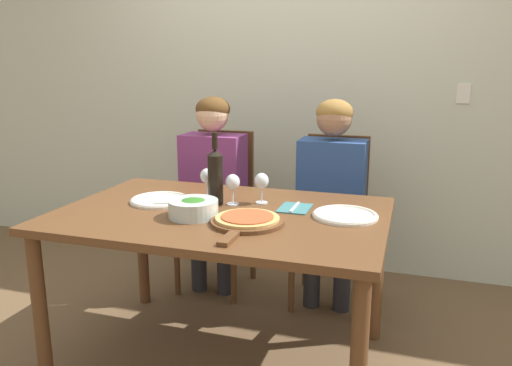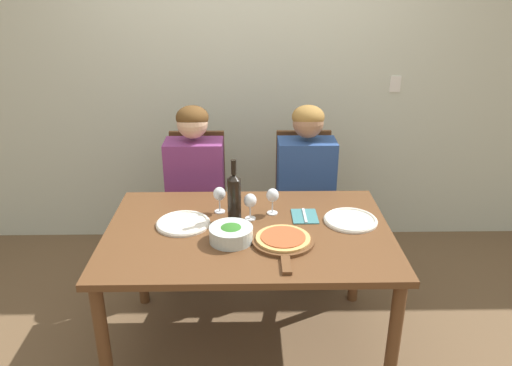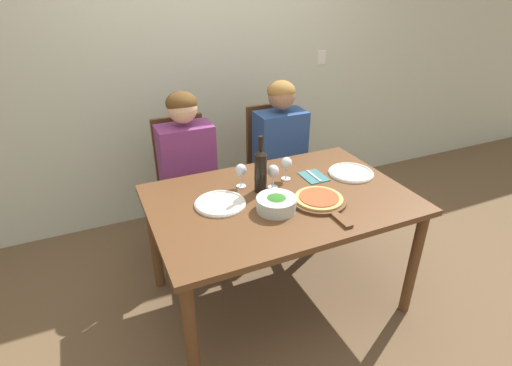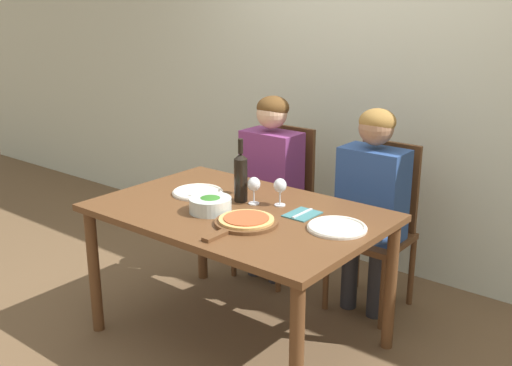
{
  "view_description": "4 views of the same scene",
  "coord_description": "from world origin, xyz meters",
  "px_view_note": "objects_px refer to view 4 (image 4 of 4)",
  "views": [
    {
      "loc": [
        0.82,
        -2.05,
        1.42
      ],
      "look_at": [
        0.14,
        0.1,
        0.89
      ],
      "focal_mm": 35.0,
      "sensor_mm": 36.0,
      "label": 1
    },
    {
      "loc": [
        0.0,
        -2.32,
        2.02
      ],
      "look_at": [
        0.05,
        0.16,
        0.96
      ],
      "focal_mm": 35.0,
      "sensor_mm": 36.0,
      "label": 2
    },
    {
      "loc": [
        -0.95,
        -1.78,
        1.92
      ],
      "look_at": [
        -0.1,
        0.14,
        0.81
      ],
      "focal_mm": 28.0,
      "sensor_mm": 36.0,
      "label": 3
    },
    {
      "loc": [
        1.93,
        -2.26,
        1.82
      ],
      "look_at": [
        0.13,
        -0.01,
        0.94
      ],
      "focal_mm": 42.0,
      "sensor_mm": 36.0,
      "label": 4
    }
  ],
  "objects_px": {
    "chair_right": "(378,222)",
    "dinner_plate_right": "(337,227)",
    "dinner_plate_left": "(198,192)",
    "fork_on_napkin": "(302,214)",
    "person_woman": "(270,171)",
    "broccoli_bowl": "(210,205)",
    "wine_bottle": "(241,176)",
    "chair_left": "(280,197)",
    "person_man": "(371,193)",
    "wine_glass_left": "(240,176)",
    "wine_glass_right": "(280,187)",
    "pizza_on_board": "(245,222)",
    "wine_glass_centre": "(254,185)"
  },
  "relations": [
    {
      "from": "chair_left",
      "to": "person_man",
      "type": "bearing_deg",
      "value": -9.06
    },
    {
      "from": "wine_bottle",
      "to": "wine_glass_left",
      "type": "height_order",
      "value": "wine_bottle"
    },
    {
      "from": "chair_left",
      "to": "dinner_plate_right",
      "type": "distance_m",
      "value": 1.22
    },
    {
      "from": "chair_left",
      "to": "chair_right",
      "type": "relative_size",
      "value": 1.0
    },
    {
      "from": "chair_left",
      "to": "person_woman",
      "type": "relative_size",
      "value": 0.81
    },
    {
      "from": "chair_left",
      "to": "chair_right",
      "type": "bearing_deg",
      "value": 0.0
    },
    {
      "from": "wine_glass_right",
      "to": "fork_on_napkin",
      "type": "height_order",
      "value": "wine_glass_right"
    },
    {
      "from": "broccoli_bowl",
      "to": "dinner_plate_right",
      "type": "height_order",
      "value": "broccoli_bowl"
    },
    {
      "from": "dinner_plate_right",
      "to": "chair_left",
      "type": "bearing_deg",
      "value": 139.51
    },
    {
      "from": "fork_on_napkin",
      "to": "person_woman",
      "type": "bearing_deg",
      "value": 138.11
    },
    {
      "from": "chair_right",
      "to": "chair_left",
      "type": "bearing_deg",
      "value": 180.0
    },
    {
      "from": "fork_on_napkin",
      "to": "person_man",
      "type": "bearing_deg",
      "value": 82.85
    },
    {
      "from": "chair_right",
      "to": "wine_glass_right",
      "type": "relative_size",
      "value": 6.69
    },
    {
      "from": "broccoli_bowl",
      "to": "wine_glass_centre",
      "type": "distance_m",
      "value": 0.27
    },
    {
      "from": "person_man",
      "to": "wine_glass_left",
      "type": "distance_m",
      "value": 0.77
    },
    {
      "from": "chair_right",
      "to": "wine_glass_left",
      "type": "height_order",
      "value": "chair_right"
    },
    {
      "from": "person_man",
      "to": "wine_glass_left",
      "type": "height_order",
      "value": "person_man"
    },
    {
      "from": "dinner_plate_left",
      "to": "dinner_plate_right",
      "type": "xyz_separation_m",
      "value": [
        0.91,
        0.02,
        0.0
      ]
    },
    {
      "from": "dinner_plate_right",
      "to": "fork_on_napkin",
      "type": "relative_size",
      "value": 1.61
    },
    {
      "from": "dinner_plate_left",
      "to": "fork_on_napkin",
      "type": "distance_m",
      "value": 0.67
    },
    {
      "from": "person_man",
      "to": "broccoli_bowl",
      "type": "height_order",
      "value": "person_man"
    },
    {
      "from": "person_man",
      "to": "dinner_plate_left",
      "type": "distance_m",
      "value": 1.0
    },
    {
      "from": "person_man",
      "to": "wine_glass_centre",
      "type": "height_order",
      "value": "person_man"
    },
    {
      "from": "chair_left",
      "to": "wine_glass_right",
      "type": "distance_m",
      "value": 0.89
    },
    {
      "from": "chair_right",
      "to": "dinner_plate_left",
      "type": "height_order",
      "value": "chair_right"
    },
    {
      "from": "wine_bottle",
      "to": "wine_glass_right",
      "type": "bearing_deg",
      "value": 19.32
    },
    {
      "from": "chair_right",
      "to": "dinner_plate_right",
      "type": "height_order",
      "value": "chair_right"
    },
    {
      "from": "pizza_on_board",
      "to": "fork_on_napkin",
      "type": "bearing_deg",
      "value": 64.36
    },
    {
      "from": "person_man",
      "to": "pizza_on_board",
      "type": "relative_size",
      "value": 2.73
    },
    {
      "from": "pizza_on_board",
      "to": "wine_bottle",
      "type": "bearing_deg",
      "value": 133.41
    },
    {
      "from": "person_man",
      "to": "wine_bottle",
      "type": "distance_m",
      "value": 0.79
    },
    {
      "from": "chair_left",
      "to": "chair_right",
      "type": "height_order",
      "value": "same"
    },
    {
      "from": "wine_bottle",
      "to": "chair_left",
      "type": "bearing_deg",
      "value": 110.49
    },
    {
      "from": "wine_bottle",
      "to": "pizza_on_board",
      "type": "xyz_separation_m",
      "value": [
        0.25,
        -0.26,
        -0.13
      ]
    },
    {
      "from": "person_man",
      "to": "wine_glass_centre",
      "type": "xyz_separation_m",
      "value": [
        -0.38,
        -0.62,
        0.12
      ]
    },
    {
      "from": "dinner_plate_left",
      "to": "wine_glass_centre",
      "type": "bearing_deg",
      "value": 9.62
    },
    {
      "from": "chair_left",
      "to": "person_woman",
      "type": "height_order",
      "value": "person_woman"
    },
    {
      "from": "chair_left",
      "to": "person_man",
      "type": "relative_size",
      "value": 0.81
    },
    {
      "from": "wine_glass_left",
      "to": "wine_glass_centre",
      "type": "xyz_separation_m",
      "value": [
        0.17,
        -0.09,
        0.0
      ]
    },
    {
      "from": "dinner_plate_right",
      "to": "wine_glass_centre",
      "type": "distance_m",
      "value": 0.56
    },
    {
      "from": "broccoli_bowl",
      "to": "dinner_plate_right",
      "type": "relative_size",
      "value": 0.76
    },
    {
      "from": "broccoli_bowl",
      "to": "wine_glass_left",
      "type": "xyz_separation_m",
      "value": [
        -0.07,
        0.33,
        0.06
      ]
    },
    {
      "from": "broccoli_bowl",
      "to": "chair_right",
      "type": "bearing_deg",
      "value": 64.07
    },
    {
      "from": "chair_right",
      "to": "person_man",
      "type": "relative_size",
      "value": 0.81
    },
    {
      "from": "wine_glass_left",
      "to": "wine_glass_centre",
      "type": "distance_m",
      "value": 0.19
    },
    {
      "from": "wine_glass_left",
      "to": "wine_glass_right",
      "type": "height_order",
      "value": "same"
    },
    {
      "from": "wine_glass_centre",
      "to": "person_woman",
      "type": "bearing_deg",
      "value": 120.44
    },
    {
      "from": "wine_bottle",
      "to": "dinner_plate_right",
      "type": "bearing_deg",
      "value": -2.98
    },
    {
      "from": "chair_right",
      "to": "dinner_plate_right",
      "type": "bearing_deg",
      "value": -77.74
    },
    {
      "from": "chair_right",
      "to": "dinner_plate_right",
      "type": "xyz_separation_m",
      "value": [
        0.17,
        -0.78,
        0.24
      ]
    }
  ]
}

